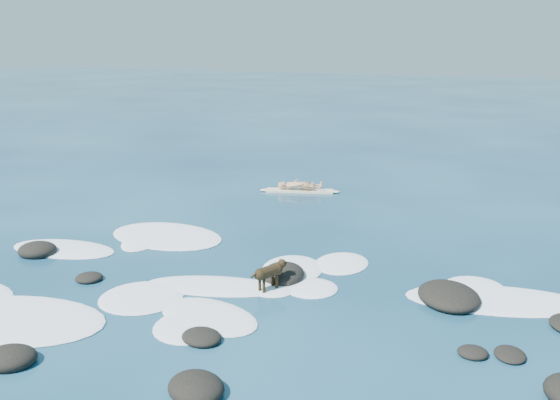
% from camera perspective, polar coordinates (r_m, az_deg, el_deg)
% --- Properties ---
extents(ground, '(160.00, 160.00, 0.00)m').
position_cam_1_polar(ground, '(14.08, 0.59, -8.15)').
color(ground, '#0A2642').
rests_on(ground, ground).
extents(reef_rocks, '(14.40, 7.30, 0.52)m').
position_cam_1_polar(reef_rocks, '(11.94, 7.81, -12.15)').
color(reef_rocks, black).
rests_on(reef_rocks, ground).
extents(breaking_foam, '(14.52, 8.71, 0.12)m').
position_cam_1_polar(breaking_foam, '(14.64, -8.17, -7.35)').
color(breaking_foam, white).
rests_on(breaking_foam, ground).
extents(standing_surfer_rig, '(2.86, 1.23, 1.66)m').
position_cam_1_polar(standing_surfer_rig, '(22.51, 1.83, 2.35)').
color(standing_surfer_rig, beige).
rests_on(standing_surfer_rig, ground).
extents(dog, '(0.56, 1.02, 0.69)m').
position_cam_1_polar(dog, '(13.82, -0.90, -6.56)').
color(dog, black).
rests_on(dog, ground).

